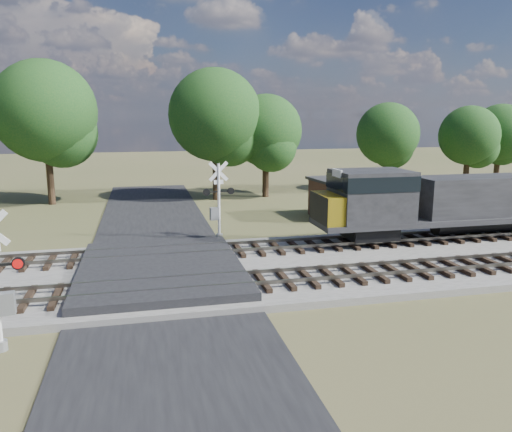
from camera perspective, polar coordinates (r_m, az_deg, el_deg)
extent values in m
plane|color=#494F2A|center=(22.23, -10.71, -7.36)|extent=(160.00, 160.00, 0.00)
cube|color=gray|center=(25.02, 12.83, -4.95)|extent=(140.00, 10.00, 0.30)
cube|color=black|center=(22.22, -10.71, -7.26)|extent=(7.00, 60.00, 0.08)
cube|color=#262628|center=(22.61, -10.79, -6.20)|extent=(7.00, 9.00, 0.62)
cube|color=black|center=(20.38, -4.83, -7.80)|extent=(44.00, 2.60, 0.18)
cube|color=#57534A|center=(22.19, 16.48, -6.17)|extent=(140.00, 0.08, 0.15)
cube|color=#57534A|center=(23.39, 14.76, -5.17)|extent=(140.00, 0.08, 0.15)
cube|color=black|center=(25.12, -6.46, -4.10)|extent=(44.00, 2.60, 0.18)
cube|color=#57534A|center=(26.47, 11.21, -3.07)|extent=(140.00, 0.08, 0.15)
cube|color=#57534A|center=(27.75, 10.00, -2.35)|extent=(140.00, 0.08, 0.15)
cylinder|color=gray|center=(17.63, -27.10, -13.05)|extent=(0.38, 0.38, 0.32)
cylinder|color=red|center=(16.68, -25.54, -4.91)|extent=(0.39, 0.14, 0.38)
cube|color=gray|center=(17.10, -26.62, -8.93)|extent=(0.51, 0.36, 0.69)
cylinder|color=silver|center=(28.65, -4.26, 1.60)|extent=(0.15, 0.15, 4.41)
cylinder|color=gray|center=(29.06, -4.21, -2.37)|extent=(0.40, 0.40, 0.33)
cube|color=silver|center=(28.40, -4.32, 5.11)|extent=(1.15, 0.18, 1.15)
cube|color=silver|center=(28.40, -4.32, 5.11)|extent=(1.15, 0.18, 1.15)
cube|color=silver|center=(28.47, -4.30, 3.90)|extent=(0.55, 0.10, 0.24)
cube|color=black|center=(28.55, -4.28, 2.80)|extent=(1.76, 0.27, 0.07)
cylinder|color=red|center=(28.74, -2.90, 2.87)|extent=(0.41, 0.16, 0.40)
cylinder|color=red|center=(28.37, -5.68, 2.72)|extent=(0.41, 0.16, 0.40)
cube|color=gray|center=(28.70, -4.78, 0.26)|extent=(0.53, 0.39, 0.72)
cube|color=#4A2920|center=(35.57, 9.92, 1.90)|extent=(4.04, 4.04, 2.59)
cube|color=#29292B|center=(35.37, 10.00, 4.11)|extent=(4.44, 4.44, 0.18)
cylinder|color=black|center=(43.30, -22.52, 4.96)|extent=(0.56, 0.56, 5.69)
sphere|color=#133C17|center=(43.09, -22.99, 10.98)|extent=(7.97, 7.97, 7.97)
cylinder|color=black|center=(42.43, -4.62, 5.53)|extent=(0.56, 0.56, 5.47)
sphere|color=#133C17|center=(42.21, -4.72, 11.45)|extent=(7.66, 7.66, 7.66)
cylinder|color=black|center=(43.96, 1.11, 5.10)|extent=(0.56, 0.56, 4.45)
sphere|color=#133C17|center=(43.70, 1.13, 9.74)|extent=(6.23, 6.23, 6.23)
cylinder|color=black|center=(48.76, 14.62, 5.17)|extent=(0.56, 0.56, 4.14)
sphere|color=#133C17|center=(48.53, 14.82, 9.06)|extent=(5.79, 5.79, 5.79)
cylinder|color=black|center=(52.31, 22.90, 4.97)|extent=(0.56, 0.56, 4.00)
sphere|color=#133C17|center=(52.09, 23.18, 8.47)|extent=(5.60, 5.60, 5.60)
cylinder|color=black|center=(56.25, 25.82, 5.18)|extent=(0.56, 0.56, 4.11)
sphere|color=#133C17|center=(56.05, 26.11, 8.51)|extent=(5.75, 5.75, 5.75)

